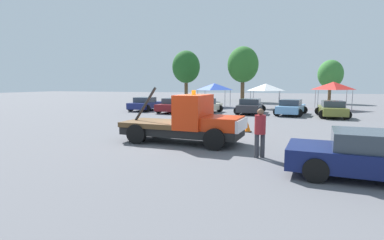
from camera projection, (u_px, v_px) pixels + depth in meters
ground_plane at (182, 143)px, 13.60m from camera, size 160.00×160.00×0.00m
tow_truck at (188, 123)px, 13.36m from camera, size 5.63×2.49×2.51m
foreground_car at (382, 157)px, 8.21m from camera, size 5.20×2.44×1.34m
person_near_truck at (260, 129)px, 10.69m from camera, size 0.39×0.39×1.78m
parked_car_navy at (146, 104)px, 30.14m from camera, size 2.61×4.38×1.34m
parked_car_maroon at (175, 105)px, 28.26m from camera, size 2.82×5.00×1.34m
parked_car_cream at (205, 106)px, 27.34m from camera, size 2.77×4.60×1.34m
parked_car_charcoal at (250, 106)px, 27.02m from camera, size 2.53×4.43×1.34m
parked_car_skyblue at (291, 107)px, 25.73m from camera, size 2.88×4.84×1.34m
parked_car_olive at (332, 109)px, 23.99m from camera, size 2.37×4.37×1.34m
canopy_tent_blue at (215, 87)px, 34.64m from camera, size 3.20×3.20×2.75m
canopy_tent_white at (266, 87)px, 32.32m from camera, size 2.96×2.96×2.70m
canopy_tent_red at (333, 86)px, 30.81m from camera, size 3.16×3.16×2.89m
tree_left at (243, 65)px, 45.19m from camera, size 4.64×4.64×8.29m
tree_center at (330, 74)px, 41.12m from camera, size 3.34×3.34×5.97m
tree_right at (186, 67)px, 48.97m from camera, size 4.54×4.54×8.10m
traffic_cone at (248, 127)px, 16.57m from camera, size 0.40×0.40×0.55m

